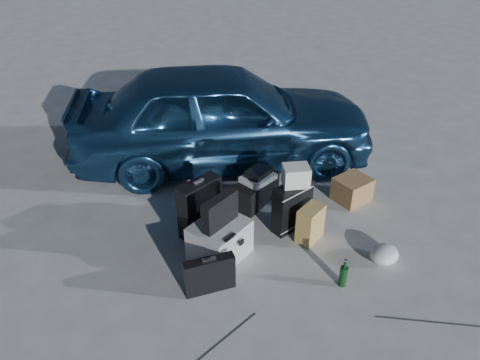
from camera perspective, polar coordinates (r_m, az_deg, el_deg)
name	(u,v)px	position (r m, az deg, el deg)	size (l,w,h in m)	color
ground	(303,273)	(4.63, 7.72, -11.13)	(60.00, 60.00, 0.00)	#AAAAA5
car	(223,115)	(6.07, -2.14, 7.90)	(1.54, 3.83, 1.31)	#245483
pelican_case	(220,240)	(4.65, -2.48, -7.36)	(0.54, 0.44, 0.39)	#A2A5A7
laptop_bag	(220,211)	(4.44, -2.46, -3.83)	(0.42, 0.10, 0.31)	black
briefcase	(210,275)	(4.32, -3.73, -11.47)	(0.47, 0.10, 0.36)	black
suitcase_left	(200,207)	(4.91, -4.93, -3.32)	(0.48, 0.17, 0.62)	black
suitcase_right	(292,206)	(5.00, 6.39, -3.20)	(0.46, 0.16, 0.55)	black
white_carton	(296,176)	(4.80, 6.84, 0.54)	(0.26, 0.21, 0.21)	beige
duffel_bag	(256,191)	(5.43, 1.96, -1.34)	(0.62, 0.26, 0.31)	black
flat_box_white	(258,178)	(5.32, 2.22, 0.26)	(0.37, 0.27, 0.06)	beige
flat_box_black	(258,172)	(5.30, 2.23, 0.95)	(0.29, 0.21, 0.06)	black
kraft_bag	(310,224)	(4.91, 8.57, -5.29)	(0.30, 0.18, 0.39)	#AC8E4B
cardboard_box	(352,189)	(5.63, 13.51, -1.10)	(0.38, 0.33, 0.29)	brown
plastic_bag	(384,254)	(4.87, 17.19, -8.64)	(0.31, 0.26, 0.17)	silver
green_bottle	(344,273)	(4.48, 12.53, -11.02)	(0.07, 0.07, 0.29)	black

